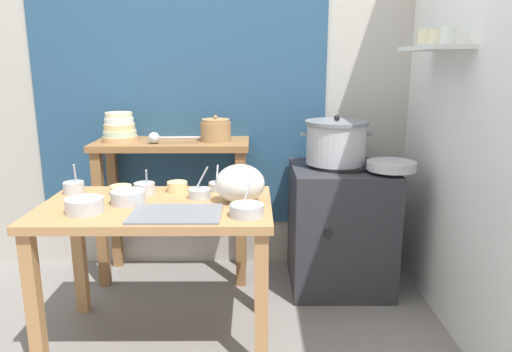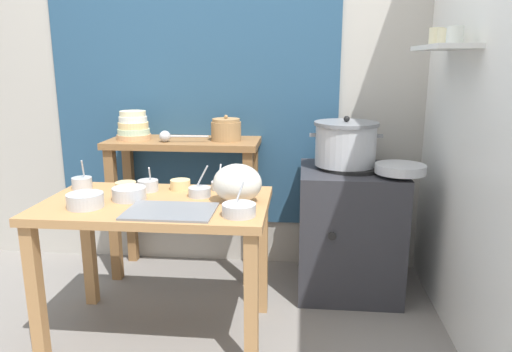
% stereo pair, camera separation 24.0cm
% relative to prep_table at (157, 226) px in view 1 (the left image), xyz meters
% --- Properties ---
extents(ground_plane, '(9.00, 9.00, 0.00)m').
position_rel_prep_table_xyz_m(ground_plane, '(0.14, -0.08, -0.61)').
color(ground_plane, gray).
extents(wall_back, '(4.40, 0.12, 2.60)m').
position_rel_prep_table_xyz_m(wall_back, '(0.22, 1.02, 0.69)').
color(wall_back, '#B2ADA3').
rests_on(wall_back, ground).
extents(wall_right, '(0.30, 3.20, 2.60)m').
position_rel_prep_table_xyz_m(wall_right, '(1.54, 0.12, 0.69)').
color(wall_right, white).
rests_on(wall_right, ground).
extents(prep_table, '(1.10, 0.66, 0.72)m').
position_rel_prep_table_xyz_m(prep_table, '(0.00, 0.00, 0.00)').
color(prep_table, '#B27F4C').
rests_on(prep_table, ground).
extents(back_shelf_table, '(0.96, 0.40, 0.90)m').
position_rel_prep_table_xyz_m(back_shelf_table, '(-0.04, 0.75, 0.07)').
color(back_shelf_table, olive).
rests_on(back_shelf_table, ground).
extents(stove_block, '(0.60, 0.61, 0.78)m').
position_rel_prep_table_xyz_m(stove_block, '(1.00, 0.62, -0.23)').
color(stove_block, '#2D2D33').
rests_on(stove_block, ground).
extents(steamer_pot, '(0.43, 0.38, 0.29)m').
position_rel_prep_table_xyz_m(steamer_pot, '(0.96, 0.64, 0.30)').
color(steamer_pot, '#B7BABF').
rests_on(steamer_pot, stove_block).
extents(clay_pot, '(0.19, 0.19, 0.16)m').
position_rel_prep_table_xyz_m(clay_pot, '(0.23, 0.75, 0.36)').
color(clay_pot, '#A37A4C').
rests_on(clay_pot, back_shelf_table).
extents(bowl_stack_enamel, '(0.21, 0.21, 0.18)m').
position_rel_prep_table_xyz_m(bowl_stack_enamel, '(-0.36, 0.75, 0.37)').
color(bowl_stack_enamel, tan).
rests_on(bowl_stack_enamel, back_shelf_table).
extents(ladle, '(0.30, 0.07, 0.07)m').
position_rel_prep_table_xyz_m(ladle, '(-0.12, 0.66, 0.33)').
color(ladle, '#B7BABF').
rests_on(ladle, back_shelf_table).
extents(serving_tray, '(0.40, 0.28, 0.01)m').
position_rel_prep_table_xyz_m(serving_tray, '(0.12, -0.17, 0.12)').
color(serving_tray, slate).
rests_on(serving_tray, prep_table).
extents(plastic_bag, '(0.24, 0.18, 0.19)m').
position_rel_prep_table_xyz_m(plastic_bag, '(0.40, 0.02, 0.20)').
color(plastic_bag, silver).
rests_on(plastic_bag, prep_table).
extents(wide_pan, '(0.28, 0.28, 0.05)m').
position_rel_prep_table_xyz_m(wide_pan, '(1.25, 0.46, 0.20)').
color(wide_pan, '#B7BABF').
rests_on(wide_pan, stove_block).
extents(prep_bowl_0, '(0.11, 0.11, 0.13)m').
position_rel_prep_table_xyz_m(prep_bowl_0, '(-0.09, 0.18, 0.14)').
color(prep_bowl_0, '#B7BABF').
rests_on(prep_bowl_0, prep_table).
extents(prep_bowl_1, '(0.11, 0.11, 0.05)m').
position_rel_prep_table_xyz_m(prep_bowl_1, '(0.07, 0.22, 0.14)').
color(prep_bowl_1, '#E5C684').
rests_on(prep_bowl_1, prep_table).
extents(prep_bowl_2, '(0.17, 0.17, 0.07)m').
position_rel_prep_table_xyz_m(prep_bowl_2, '(-0.29, -0.13, 0.15)').
color(prep_bowl_2, '#B7BABF').
rests_on(prep_bowl_2, prep_table).
extents(prep_bowl_3, '(0.15, 0.15, 0.15)m').
position_rel_prep_table_xyz_m(prep_bowl_3, '(0.44, -0.19, 0.14)').
color(prep_bowl_3, '#B7BABF').
rests_on(prep_bowl_3, prep_table).
extents(prep_bowl_4, '(0.10, 0.10, 0.16)m').
position_rel_prep_table_xyz_m(prep_bowl_4, '(-0.46, 0.19, 0.14)').
color(prep_bowl_4, '#B7BABF').
rests_on(prep_bowl_4, prep_table).
extents(prep_bowl_5, '(0.11, 0.11, 0.16)m').
position_rel_prep_table_xyz_m(prep_bowl_5, '(0.20, 0.10, 0.14)').
color(prep_bowl_5, '#B7BABF').
rests_on(prep_bowl_5, prep_table).
extents(prep_bowl_6, '(0.11, 0.11, 0.04)m').
position_rel_prep_table_xyz_m(prep_bowl_6, '(-0.22, 0.18, 0.13)').
color(prep_bowl_6, '#E5C684').
rests_on(prep_bowl_6, prep_table).
extents(prep_bowl_7, '(0.16, 0.16, 0.06)m').
position_rel_prep_table_xyz_m(prep_bowl_7, '(-0.13, 0.01, 0.14)').
color(prep_bowl_7, '#B7BABF').
rests_on(prep_bowl_7, prep_table).
extents(prep_bowl_8, '(0.12, 0.12, 0.13)m').
position_rel_prep_table_xyz_m(prep_bowl_8, '(0.29, 0.25, 0.13)').
color(prep_bowl_8, '#B7BABF').
rests_on(prep_bowl_8, prep_table).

